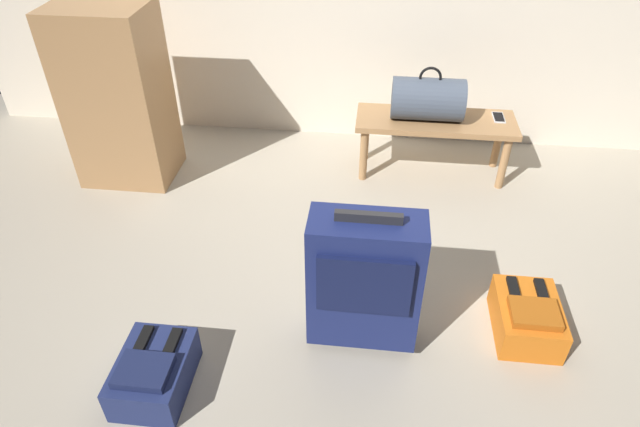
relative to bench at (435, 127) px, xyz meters
name	(u,v)px	position (x,y,z in m)	size (l,w,h in m)	color
ground_plane	(383,280)	(-0.29, -1.08, -0.33)	(6.60, 6.60, 0.00)	#B2A893
bench	(435,127)	(0.00, 0.00, 0.00)	(1.00, 0.36, 0.40)	#A87A4C
duffel_bag_slate	(428,99)	(-0.07, 0.00, 0.19)	(0.44, 0.26, 0.34)	#475160
cell_phone	(499,117)	(0.39, 0.05, 0.07)	(0.07, 0.14, 0.01)	silver
suitcase_upright_navy	(364,280)	(-0.38, -1.48, 0.03)	(0.48, 0.24, 0.72)	navy
backpack_navy	(154,372)	(-1.22, -1.84, -0.24)	(0.28, 0.38, 0.21)	navy
backpack_orange	(527,317)	(0.37, -1.35, -0.24)	(0.28, 0.38, 0.21)	orange
side_cabinet	(118,97)	(-1.96, -0.23, 0.22)	(0.56, 0.44, 1.10)	#A87A4C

